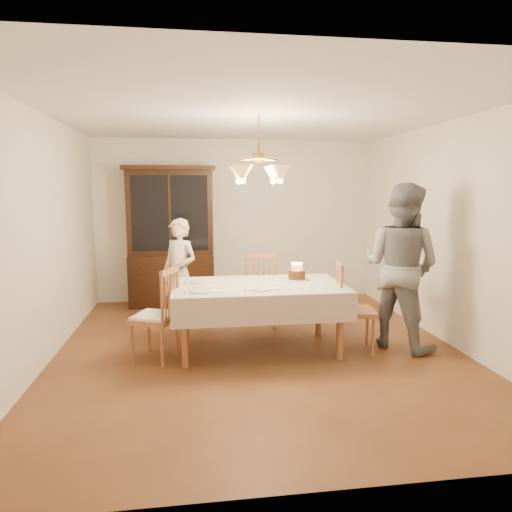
{
  "coord_description": "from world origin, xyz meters",
  "views": [
    {
      "loc": [
        -0.73,
        -4.94,
        1.81
      ],
      "look_at": [
        0.0,
        0.2,
        1.05
      ],
      "focal_mm": 32.0,
      "sensor_mm": 36.0,
      "label": 1
    }
  ],
  "objects": [
    {
      "name": "ground",
      "position": [
        0.0,
        0.0,
        0.0
      ],
      "size": [
        5.0,
        5.0,
        0.0
      ],
      "primitive_type": "plane",
      "color": "#593119",
      "rests_on": "ground"
    },
    {
      "name": "room_shell",
      "position": [
        0.0,
        0.0,
        1.58
      ],
      "size": [
        5.0,
        5.0,
        5.0
      ],
      "color": "white",
      "rests_on": "ground"
    },
    {
      "name": "dining_table",
      "position": [
        0.0,
        0.0,
        0.68
      ],
      "size": [
        1.9,
        1.1,
        0.76
      ],
      "color": "brown",
      "rests_on": "ground"
    },
    {
      "name": "china_hutch",
      "position": [
        -1.05,
        2.25,
        1.04
      ],
      "size": [
        1.38,
        0.54,
        2.16
      ],
      "color": "black",
      "rests_on": "ground"
    },
    {
      "name": "chair_far_side",
      "position": [
        0.22,
        0.95,
        0.44
      ],
      "size": [
        0.57,
        0.56,
        1.0
      ],
      "color": "brown",
      "rests_on": "ground"
    },
    {
      "name": "chair_left_end",
      "position": [
        -1.13,
        -0.14,
        0.45
      ],
      "size": [
        0.56,
        0.57,
        1.0
      ],
      "color": "brown",
      "rests_on": "ground"
    },
    {
      "name": "chair_right_end",
      "position": [
        1.07,
        -0.15,
        0.44
      ],
      "size": [
        0.5,
        0.51,
        1.0
      ],
      "color": "brown",
      "rests_on": "ground"
    },
    {
      "name": "elderly_woman",
      "position": [
        -0.9,
        1.03,
        0.72
      ],
      "size": [
        0.62,
        0.6,
        1.44
      ],
      "primitive_type": "imported",
      "rotation": [
        0.0,
        0.0,
        -0.68
      ],
      "color": "white",
      "rests_on": "ground"
    },
    {
      "name": "adult_in_grey",
      "position": [
        1.62,
        -0.1,
        0.94
      ],
      "size": [
        1.12,
        1.16,
        1.88
      ],
      "primitive_type": "imported",
      "rotation": [
        0.0,
        0.0,
        2.24
      ],
      "color": "slate",
      "rests_on": "ground"
    },
    {
      "name": "birthday_cake",
      "position": [
        0.48,
        0.18,
        0.81
      ],
      "size": [
        0.3,
        0.3,
        0.2
      ],
      "color": "white",
      "rests_on": "dining_table"
    },
    {
      "name": "place_setting_near_left",
      "position": [
        -0.63,
        -0.29,
        0.77
      ],
      "size": [
        0.38,
        0.24,
        0.02
      ],
      "color": "white",
      "rests_on": "dining_table"
    },
    {
      "name": "place_setting_near_right",
      "position": [
        0.0,
        -0.27,
        0.77
      ],
      "size": [
        0.39,
        0.24,
        0.02
      ],
      "color": "white",
      "rests_on": "dining_table"
    },
    {
      "name": "place_setting_far_left",
      "position": [
        -0.63,
        0.23,
        0.77
      ],
      "size": [
        0.4,
        0.25,
        0.02
      ],
      "color": "white",
      "rests_on": "dining_table"
    },
    {
      "name": "chandelier",
      "position": [
        -0.0,
        -0.0,
        1.98
      ],
      "size": [
        0.62,
        0.62,
        0.73
      ],
      "color": "#BF8C3F",
      "rests_on": "ground"
    }
  ]
}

